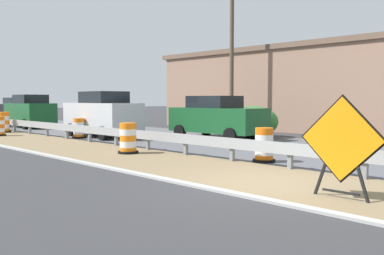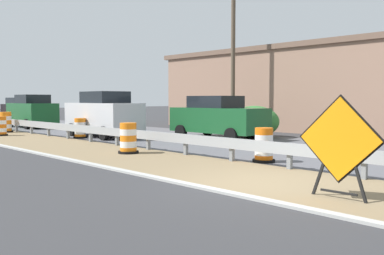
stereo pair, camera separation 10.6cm
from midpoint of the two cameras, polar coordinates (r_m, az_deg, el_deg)
The scene contains 18 objects.
ground_plane at distance 9.51m, azimuth 9.87°, elevation -7.56°, with size 160.00×160.00×0.00m, color #333335.
median_dirt_strip at distance 9.96m, azimuth 11.76°, elevation -7.04°, with size 3.52×120.00×0.01m, color #7F6B4C.
far_lane_asphalt at distance 15.01m, azimuth 24.01°, elevation -3.63°, with size 7.93×120.00×0.00m, color #56565B.
curb_near_edge at distance 8.51m, azimuth 4.70°, elevation -8.84°, with size 0.20×120.00×0.11m, color #ADADA8.
guardrail_median at distance 11.01m, azimuth 17.64°, elevation -3.39°, with size 0.18×52.43×0.71m.
warning_sign_diamond at distance 8.35m, azimuth 19.69°, elevation -1.99°, with size 0.09×1.67×1.97m.
traffic_barrel_nearest at distance 12.72m, azimuth 9.95°, elevation -2.57°, with size 0.67×0.67×1.02m.
traffic_barrel_close at distance 14.70m, azimuth -8.42°, elevation -1.63°, with size 0.71×0.71×1.06m.
traffic_barrel_mid at distance 20.87m, azimuth -14.77°, elevation -0.22°, with size 0.66×0.66×0.96m.
traffic_barrel_far at distance 25.90m, azimuth -23.80°, elevation 0.55°, with size 0.75×0.75×1.15m.
traffic_barrel_farther at distance 23.59m, azimuth -24.33°, elevation 0.05°, with size 0.63×0.63×0.99m.
car_lead_near_lane at distance 21.25m, azimuth -11.78°, elevation 1.76°, with size 2.14×4.80×2.24m.
car_lead_far_lane at distance 29.67m, azimuth -20.77°, elevation 2.09°, with size 2.15×4.44×2.16m.
car_mid_far_lane at distance 39.23m, azimuth -22.24°, elevation 2.31°, with size 1.95×4.35×2.00m.
car_distant_a at distance 19.90m, azimuth 3.68°, elevation 1.39°, with size 2.19×4.76×2.03m.
roadside_shop_near at distance 27.88m, azimuth 13.01°, elevation 5.07°, with size 6.95×16.39×4.99m.
utility_pole_near at distance 24.10m, azimuth 5.72°, elevation 9.63°, with size 0.24×1.80×8.28m.
bush_roadside at distance 20.80m, azimuth 8.60°, elevation 0.79°, with size 2.41×2.41×1.55m, color #337533.
Camera 2 is at (-7.55, -5.45, 1.88)m, focal length 39.35 mm.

